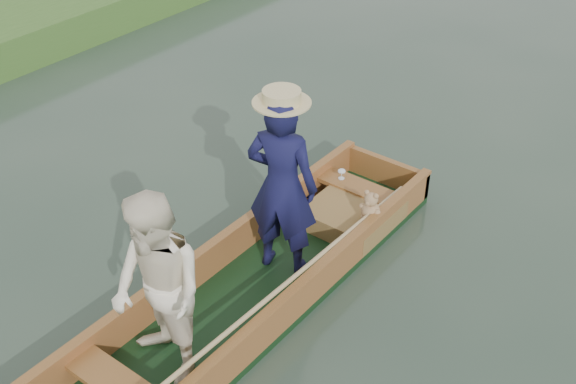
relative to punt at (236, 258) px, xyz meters
The scene contains 2 objects.
ground 0.70m from the punt, 96.11° to the left, with size 120.00×120.00×0.00m, color #283D30.
punt is the anchor object (origin of this frame).
Camera 1 is at (3.40, -3.83, 4.77)m, focal length 45.00 mm.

